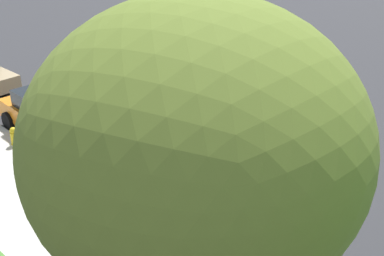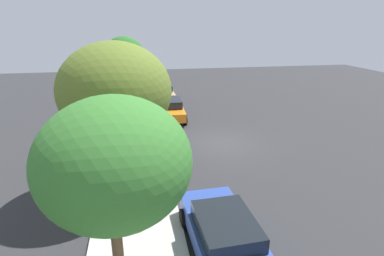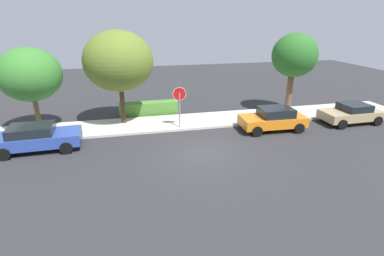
{
  "view_description": "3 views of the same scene",
  "coord_description": "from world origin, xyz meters",
  "px_view_note": "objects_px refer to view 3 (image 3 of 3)",
  "views": [
    {
      "loc": [
        -7.7,
        9.32,
        6.98
      ],
      "look_at": [
        0.76,
        0.56,
        1.08
      ],
      "focal_mm": 45.0,
      "sensor_mm": 36.0,
      "label": 1
    },
    {
      "loc": [
        -15.65,
        4.62,
        6.64
      ],
      "look_at": [
        -0.19,
        1.79,
        1.11
      ],
      "focal_mm": 28.0,
      "sensor_mm": 36.0,
      "label": 2
    },
    {
      "loc": [
        -3.78,
        -13.84,
        6.78
      ],
      "look_at": [
        -0.21,
        1.84,
        0.76
      ],
      "focal_mm": 28.0,
      "sensor_mm": 36.0,
      "label": 3
    }
  ],
  "objects_px": {
    "street_tree_far": "(118,61)",
    "fire_hydrant": "(264,118)",
    "stop_sign": "(180,101)",
    "parked_car_blue": "(37,137)",
    "street_tree_near_corner": "(30,75)",
    "parked_car_tan": "(352,113)",
    "street_tree_mid_block": "(294,56)",
    "parked_car_orange": "(273,119)"
  },
  "relations": [
    {
      "from": "parked_car_blue",
      "to": "parked_car_tan",
      "type": "relative_size",
      "value": 1.08
    },
    {
      "from": "parked_car_tan",
      "to": "street_tree_near_corner",
      "type": "xyz_separation_m",
      "value": [
        -20.08,
        2.83,
        2.9
      ]
    },
    {
      "from": "street_tree_near_corner",
      "to": "fire_hydrant",
      "type": "bearing_deg",
      "value": -6.03
    },
    {
      "from": "stop_sign",
      "to": "parked_car_blue",
      "type": "height_order",
      "value": "stop_sign"
    },
    {
      "from": "fire_hydrant",
      "to": "street_tree_far",
      "type": "bearing_deg",
      "value": 169.33
    },
    {
      "from": "street_tree_far",
      "to": "fire_hydrant",
      "type": "distance_m",
      "value": 10.14
    },
    {
      "from": "street_tree_far",
      "to": "fire_hydrant",
      "type": "relative_size",
      "value": 8.46
    },
    {
      "from": "fire_hydrant",
      "to": "stop_sign",
      "type": "bearing_deg",
      "value": 179.6
    },
    {
      "from": "parked_car_blue",
      "to": "street_tree_near_corner",
      "type": "relative_size",
      "value": 0.85
    },
    {
      "from": "parked_car_tan",
      "to": "street_tree_near_corner",
      "type": "bearing_deg",
      "value": 171.99
    },
    {
      "from": "stop_sign",
      "to": "street_tree_near_corner",
      "type": "distance_m",
      "value": 8.89
    },
    {
      "from": "stop_sign",
      "to": "street_tree_mid_block",
      "type": "xyz_separation_m",
      "value": [
        8.58,
        1.71,
        2.26
      ]
    },
    {
      "from": "stop_sign",
      "to": "parked_car_blue",
      "type": "relative_size",
      "value": 0.62
    },
    {
      "from": "stop_sign",
      "to": "street_tree_near_corner",
      "type": "height_order",
      "value": "street_tree_near_corner"
    },
    {
      "from": "fire_hydrant",
      "to": "street_tree_near_corner",
      "type": "bearing_deg",
      "value": 173.97
    },
    {
      "from": "street_tree_near_corner",
      "to": "fire_hydrant",
      "type": "xyz_separation_m",
      "value": [
        14.34,
        -1.52,
        -3.22
      ]
    },
    {
      "from": "parked_car_orange",
      "to": "parked_car_blue",
      "type": "bearing_deg",
      "value": -179.97
    },
    {
      "from": "street_tree_near_corner",
      "to": "street_tree_far",
      "type": "relative_size",
      "value": 0.85
    },
    {
      "from": "street_tree_far",
      "to": "street_tree_near_corner",
      "type": "bearing_deg",
      "value": -177.48
    },
    {
      "from": "street_tree_mid_block",
      "to": "fire_hydrant",
      "type": "bearing_deg",
      "value": -148.43
    },
    {
      "from": "street_tree_mid_block",
      "to": "street_tree_far",
      "type": "distance_m",
      "value": 12.08
    },
    {
      "from": "parked_car_orange",
      "to": "fire_hydrant",
      "type": "xyz_separation_m",
      "value": [
        0.01,
        1.35,
        -0.38
      ]
    },
    {
      "from": "street_tree_mid_block",
      "to": "street_tree_far",
      "type": "xyz_separation_m",
      "value": [
        -12.08,
        -0.01,
        0.01
      ]
    },
    {
      "from": "parked_car_orange",
      "to": "street_tree_far",
      "type": "height_order",
      "value": "street_tree_far"
    },
    {
      "from": "street_tree_mid_block",
      "to": "parked_car_tan",
      "type": "bearing_deg",
      "value": -46.63
    },
    {
      "from": "fire_hydrant",
      "to": "parked_car_orange",
      "type": "bearing_deg",
      "value": -90.62
    },
    {
      "from": "street_tree_near_corner",
      "to": "street_tree_mid_block",
      "type": "xyz_separation_m",
      "value": [
        17.18,
        0.23,
        0.58
      ]
    },
    {
      "from": "parked_car_orange",
      "to": "fire_hydrant",
      "type": "relative_size",
      "value": 5.71
    },
    {
      "from": "street_tree_near_corner",
      "to": "fire_hydrant",
      "type": "distance_m",
      "value": 14.77
    },
    {
      "from": "parked_car_blue",
      "to": "street_tree_far",
      "type": "relative_size",
      "value": 0.72
    },
    {
      "from": "street_tree_mid_block",
      "to": "street_tree_far",
      "type": "relative_size",
      "value": 0.95
    },
    {
      "from": "parked_car_orange",
      "to": "street_tree_near_corner",
      "type": "relative_size",
      "value": 0.79
    },
    {
      "from": "stop_sign",
      "to": "street_tree_mid_block",
      "type": "height_order",
      "value": "street_tree_mid_block"
    },
    {
      "from": "stop_sign",
      "to": "street_tree_mid_block",
      "type": "relative_size",
      "value": 0.48
    },
    {
      "from": "parked_car_tan",
      "to": "stop_sign",
      "type": "bearing_deg",
      "value": 173.28
    },
    {
      "from": "parked_car_orange",
      "to": "street_tree_near_corner",
      "type": "bearing_deg",
      "value": 168.67
    },
    {
      "from": "street_tree_mid_block",
      "to": "fire_hydrant",
      "type": "height_order",
      "value": "street_tree_mid_block"
    },
    {
      "from": "street_tree_mid_block",
      "to": "fire_hydrant",
      "type": "distance_m",
      "value": 5.06
    },
    {
      "from": "street_tree_mid_block",
      "to": "parked_car_orange",
      "type": "bearing_deg",
      "value": -132.68
    },
    {
      "from": "parked_car_tan",
      "to": "parked_car_blue",
      "type": "bearing_deg",
      "value": -179.85
    },
    {
      "from": "stop_sign",
      "to": "parked_car_blue",
      "type": "bearing_deg",
      "value": -170.11
    },
    {
      "from": "stop_sign",
      "to": "parked_car_tan",
      "type": "relative_size",
      "value": 0.67
    }
  ]
}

